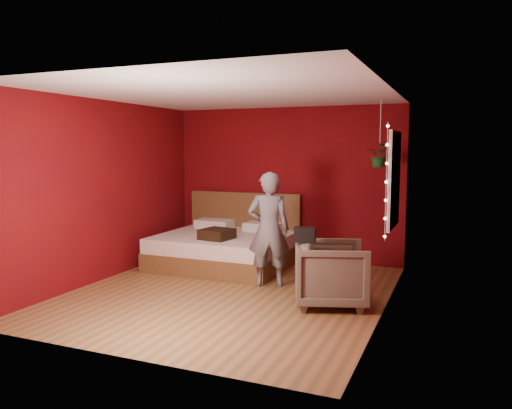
{
  "coord_description": "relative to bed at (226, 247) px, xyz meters",
  "views": [
    {
      "loc": [
        2.78,
        -5.84,
        1.9
      ],
      "look_at": [
        0.21,
        0.4,
        1.15
      ],
      "focal_mm": 35.0,
      "sensor_mm": 36.0,
      "label": 1
    }
  ],
  "objects": [
    {
      "name": "bed",
      "position": [
        0.0,
        0.0,
        0.0
      ],
      "size": [
        2.07,
        1.76,
        1.14
      ],
      "color": "brown",
      "rests_on": "ground"
    },
    {
      "name": "handbag",
      "position": [
        1.81,
        -1.55,
        0.58
      ],
      "size": [
        0.27,
        0.16,
        0.18
      ],
      "primitive_type": "cube",
      "rotation": [
        0.0,
        0.0,
        0.15
      ],
      "color": "black",
      "rests_on": "armchair"
    },
    {
      "name": "floor",
      "position": [
        0.74,
        -1.42,
        -0.3
      ],
      "size": [
        4.5,
        4.5,
        0.0
      ],
      "primitive_type": "plane",
      "color": "olive",
      "rests_on": "ground"
    },
    {
      "name": "throw_pillow",
      "position": [
        0.08,
        -0.48,
        0.3
      ],
      "size": [
        0.5,
        0.5,
        0.16
      ],
      "primitive_type": "cube",
      "rotation": [
        0.0,
        0.0,
        -0.15
      ],
      "color": "black",
      "rests_on": "bed"
    },
    {
      "name": "armchair",
      "position": [
        2.11,
        -1.42,
        0.1
      ],
      "size": [
        1.08,
        1.07,
        0.78
      ],
      "primitive_type": "imported",
      "rotation": [
        0.0,
        0.0,
        1.9
      ],
      "color": "#62614D",
      "rests_on": "ground"
    },
    {
      "name": "person",
      "position": [
        1.1,
        -0.92,
        0.5
      ],
      "size": [
        0.68,
        0.57,
        1.59
      ],
      "primitive_type": "imported",
      "rotation": [
        0.0,
        0.0,
        3.51
      ],
      "color": "slate",
      "rests_on": "ground"
    },
    {
      "name": "hanging_plant",
      "position": [
        2.41,
        0.13,
        1.51
      ],
      "size": [
        0.38,
        0.36,
        0.97
      ],
      "color": "silver",
      "rests_on": "room_walls"
    },
    {
      "name": "fairy_lights",
      "position": [
        2.68,
        -1.04,
        1.2
      ],
      "size": [
        0.04,
        0.04,
        1.45
      ],
      "color": "silver",
      "rests_on": "room_walls"
    },
    {
      "name": "room_walls",
      "position": [
        0.74,
        -1.42,
        1.38
      ],
      "size": [
        4.04,
        4.54,
        2.62
      ],
      "color": "#6A0B0B",
      "rests_on": "ground"
    },
    {
      "name": "window",
      "position": [
        2.7,
        -0.52,
        1.2
      ],
      "size": [
        0.05,
        0.97,
        1.27
      ],
      "color": "white",
      "rests_on": "room_walls"
    }
  ]
}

